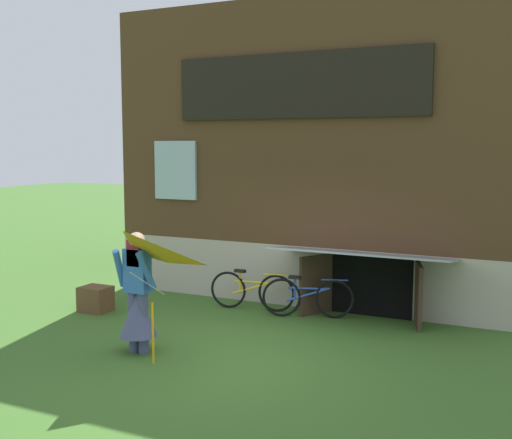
{
  "coord_description": "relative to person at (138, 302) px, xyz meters",
  "views": [
    {
      "loc": [
        4.14,
        -7.21,
        2.85
      ],
      "look_at": [
        0.13,
        1.1,
        1.76
      ],
      "focal_mm": 44.67,
      "sensor_mm": 36.0,
      "label": 1
    }
  ],
  "objects": [
    {
      "name": "ground_plane",
      "position": [
        1.01,
        0.25,
        -0.71
      ],
      "size": [
        60.0,
        60.0,
        0.0
      ],
      "primitive_type": "plane",
      "color": "#386023"
    },
    {
      "name": "log_house",
      "position": [
        1.01,
        5.59,
        1.98
      ],
      "size": [
        7.39,
        5.79,
        5.37
      ],
      "color": "#ADA393",
      "rests_on": "ground_plane"
    },
    {
      "name": "person",
      "position": [
        0.0,
        0.0,
        0.0
      ],
      "size": [
        0.61,
        0.53,
        1.67
      ],
      "rotation": [
        0.0,
        0.0,
        -0.05
      ],
      "color": "#474C75",
      "rests_on": "ground_plane"
    },
    {
      "name": "kite",
      "position": [
        0.26,
        -0.62,
        0.61
      ],
      "size": [
        1.19,
        1.28,
        1.59
      ],
      "color": "orange",
      "rests_on": "ground_plane"
    },
    {
      "name": "bicycle_blue",
      "position": [
        1.45,
        2.69,
        -0.37
      ],
      "size": [
        1.45,
        0.53,
        0.7
      ],
      "rotation": [
        0.0,
        0.0,
        0.33
      ],
      "color": "black",
      "rests_on": "ground_plane"
    },
    {
      "name": "bicycle_yellow",
      "position": [
        0.4,
        2.72,
        -0.37
      ],
      "size": [
        1.51,
        0.26,
        0.7
      ],
      "rotation": [
        0.0,
        0.0,
        0.14
      ],
      "color": "black",
      "rests_on": "ground_plane"
    },
    {
      "name": "wooden_crate",
      "position": [
        -1.97,
        1.46,
        -0.49
      ],
      "size": [
        0.5,
        0.42,
        0.43
      ],
      "primitive_type": "cube",
      "color": "brown",
      "rests_on": "ground_plane"
    }
  ]
}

